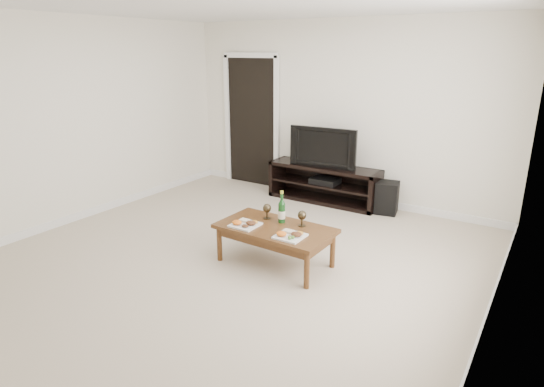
{
  "coord_description": "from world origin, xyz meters",
  "views": [
    {
      "loc": [
        2.77,
        -3.36,
        2.18
      ],
      "look_at": [
        0.25,
        0.55,
        0.7
      ],
      "focal_mm": 30.0,
      "sensor_mm": 36.0,
      "label": 1
    }
  ],
  "objects_px": {
    "television": "(325,146)",
    "coffee_table": "(275,245)",
    "subwoofer": "(387,198)",
    "media_console": "(324,184)"
  },
  "relations": [
    {
      "from": "television",
      "to": "subwoofer",
      "type": "bearing_deg",
      "value": -3.14
    },
    {
      "from": "media_console",
      "to": "subwoofer",
      "type": "bearing_deg",
      "value": 0.96
    },
    {
      "from": "subwoofer",
      "to": "coffee_table",
      "type": "height_order",
      "value": "subwoofer"
    },
    {
      "from": "television",
      "to": "coffee_table",
      "type": "bearing_deg",
      "value": -80.86
    },
    {
      "from": "media_console",
      "to": "coffee_table",
      "type": "height_order",
      "value": "media_console"
    },
    {
      "from": "media_console",
      "to": "coffee_table",
      "type": "bearing_deg",
      "value": -76.76
    },
    {
      "from": "television",
      "to": "coffee_table",
      "type": "height_order",
      "value": "television"
    },
    {
      "from": "media_console",
      "to": "subwoofer",
      "type": "height_order",
      "value": "media_console"
    },
    {
      "from": "media_console",
      "to": "television",
      "type": "height_order",
      "value": "television"
    },
    {
      "from": "coffee_table",
      "to": "media_console",
      "type": "bearing_deg",
      "value": 103.24
    }
  ]
}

